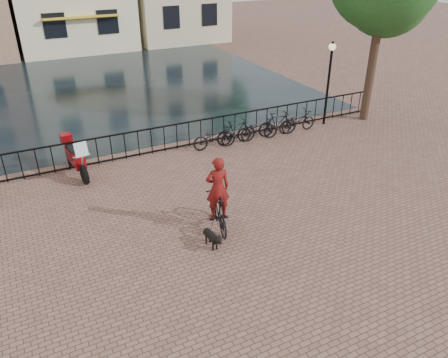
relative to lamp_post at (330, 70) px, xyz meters
name	(u,v)px	position (x,y,z in m)	size (l,w,h in m)	color
ground	(281,277)	(-7.20, -7.60, -2.38)	(100.00, 100.00, 0.00)	brown
canal_water	(107,88)	(-7.20, 9.70, -2.38)	(20.00, 20.00, 0.00)	black
railing	(164,139)	(-7.20, 0.40, -1.87)	(20.00, 0.05, 1.02)	black
lamp_post	(330,70)	(0.00, 0.00, 0.00)	(0.30, 0.30, 3.45)	black
cyclist	(218,198)	(-7.61, -5.04, -1.43)	(0.87, 1.89, 2.49)	black
dog	(211,238)	(-8.15, -5.77, -2.12)	(0.32, 0.78, 0.51)	black
motorcycle	(75,154)	(-10.50, -0.03, -1.61)	(0.76, 2.18, 1.53)	maroon
parked_bike_0	(214,137)	(-5.40, -0.20, -1.93)	(0.60, 1.72, 0.90)	black
parked_bike_1	(236,132)	(-4.45, -0.20, -1.88)	(0.47, 1.66, 1.00)	black
parked_bike_2	(257,129)	(-3.50, -0.20, -1.93)	(0.60, 1.72, 0.90)	black
parked_bike_3	(278,124)	(-2.55, -0.20, -1.88)	(0.47, 1.66, 1.00)	black
parked_bike_4	(297,121)	(-1.60, -0.20, -1.93)	(0.60, 1.72, 0.90)	black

